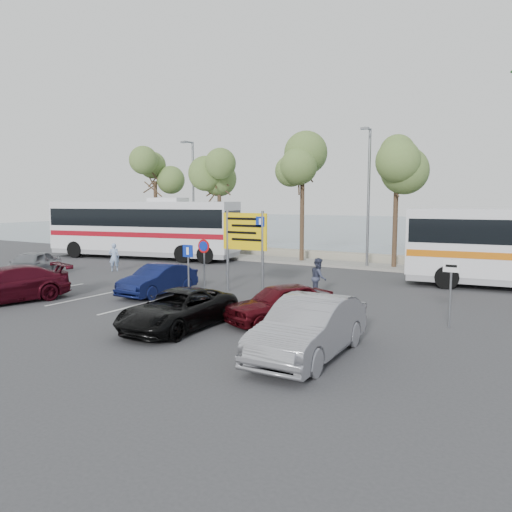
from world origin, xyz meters
The scene contains 24 objects.
ground centered at (0.00, 0.00, 0.00)m, with size 120.00×120.00×0.00m, color #353538.
kerb_strip centered at (0.00, 14.00, 0.07)m, with size 44.00×2.40×0.15m, color gray.
seawall centered at (0.00, 16.00, 0.30)m, with size 48.00×0.80×0.60m, color gray.
sea centered at (0.00, 60.00, 0.01)m, with size 140.00×140.00×0.00m, color #425F6B.
tree_far_left centered at (-14.00, 14.00, 6.33)m, with size 3.20×3.20×7.60m.
tree_left centered at (-8.00, 14.00, 6.00)m, with size 3.20×3.20×7.20m.
tree_mid centered at (-1.50, 14.00, 6.65)m, with size 3.20×3.20×8.00m.
tree_right centered at (4.50, 14.00, 6.17)m, with size 3.20×3.20×7.40m.
street_lamp_left centered at (-10.00, 13.52, 4.60)m, with size 0.45×1.15×8.01m.
street_lamp_right centered at (3.00, 13.52, 4.60)m, with size 0.45×1.15×8.01m.
direction_sign centered at (1.00, 3.20, 2.43)m, with size 2.20×0.12×3.60m.
sign_no_stop centered at (-0.60, 2.38, 1.58)m, with size 0.60×0.08×2.35m.
sign_parking centered at (-0.20, 0.79, 1.47)m, with size 0.50×0.07×2.25m.
sign_taxi centered at (9.80, 1.49, 1.42)m, with size 0.50×0.07×2.20m.
lane_markings centered at (-1.14, -1.00, 0.00)m, with size 12.02×4.20×0.01m, color silver, non-canonical shape.
coach_bus_left centered at (-12.00, 10.48, 1.95)m, with size 13.76×5.54×4.20m.
car_silver_a centered at (-10.73, 0.88, 0.70)m, with size 1.65×4.11×1.40m, color gray.
car_blue centered at (-2.00, 0.95, 0.65)m, with size 1.37×3.93×1.30m, color #0E1645.
car_maroon centered at (-6.00, -3.50, 0.71)m, with size 2.00×4.91×1.43m, color #470B17.
car_red centered at (4.84, -0.64, 0.66)m, with size 1.55×3.86×1.31m, color #490A11.
suv_black centered at (2.44, -3.01, 0.62)m, with size 2.05×4.45×1.24m, color black.
car_silver_b centered at (7.24, -3.50, 0.78)m, with size 1.64×4.71×1.55m, color #929297.
pedestrian_near centered at (-9.00, 5.00, 0.80)m, with size 0.59×0.38×1.61m, color #96B1DB.
pedestrian_far centered at (4.11, 4.08, 0.82)m, with size 0.80×0.62×1.64m, color #373C53.
Camera 1 is at (12.58, -15.00, 4.08)m, focal length 35.00 mm.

